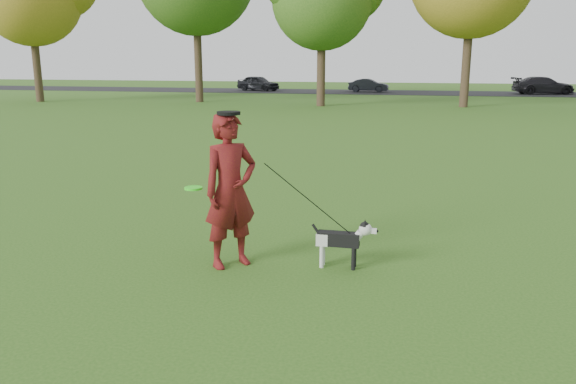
% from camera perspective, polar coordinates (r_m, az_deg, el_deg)
% --- Properties ---
extents(ground, '(120.00, 120.00, 0.00)m').
position_cam_1_polar(ground, '(7.44, 2.28, -7.46)').
color(ground, '#285116').
rests_on(ground, ground).
extents(road, '(120.00, 7.00, 0.02)m').
position_cam_1_polar(road, '(46.94, 11.13, 9.90)').
color(road, black).
rests_on(road, ground).
extents(man, '(0.86, 0.86, 2.01)m').
position_cam_1_polar(man, '(7.21, -5.86, 0.13)').
color(man, '#590C17').
rests_on(man, ground).
extents(dog, '(0.86, 0.17, 0.65)m').
position_cam_1_polar(dog, '(7.27, 5.66, -4.69)').
color(dog, black).
rests_on(dog, ground).
extents(car_left, '(4.00, 2.67, 1.27)m').
position_cam_1_polar(car_left, '(48.65, -3.05, 10.99)').
color(car_left, black).
rests_on(car_left, road).
extents(car_mid, '(3.27, 1.31, 1.06)m').
position_cam_1_polar(car_mid, '(47.04, 8.18, 10.67)').
color(car_mid, black).
rests_on(car_mid, road).
extents(car_right, '(4.80, 2.67, 1.32)m').
position_cam_1_polar(car_right, '(47.88, 24.51, 9.83)').
color(car_right, black).
rests_on(car_right, road).
extents(man_held_items, '(2.12, 0.48, 1.57)m').
position_cam_1_polar(man_held_items, '(7.05, 2.05, -0.74)').
color(man_held_items, '#34FE20').
rests_on(man_held_items, ground).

